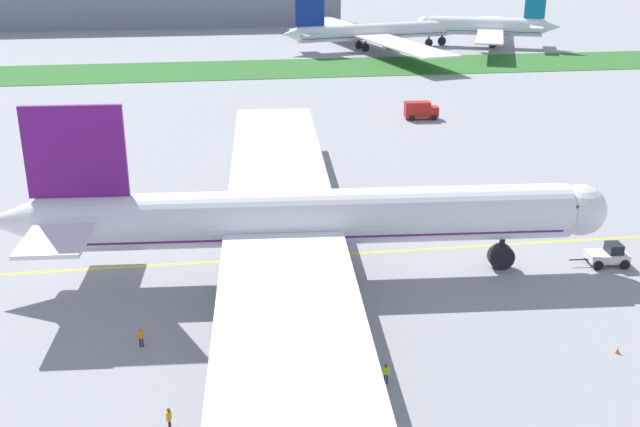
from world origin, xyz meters
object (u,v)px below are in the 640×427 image
object	(u,v)px
airliner_foreground	(299,219)
parked_airliner_far_right	(487,27)
ground_crew_marshaller_front	(386,372)
pushback_tug	(608,255)
ground_crew_wingwalker_port	(141,336)
service_truck_baggage_loader	(420,110)
parked_airliner_far_centre	(371,32)
ground_crew_wingwalker_starboard	(169,417)
traffic_cone_near_nose	(618,350)

from	to	relation	value
airliner_foreground	parked_airliner_far_right	size ratio (longest dim) A/B	1.63
ground_crew_marshaller_front	parked_airliner_far_right	distance (m)	161.77
pushback_tug	ground_crew_wingwalker_port	bearing A→B (deg)	-168.09
parked_airliner_far_right	service_truck_baggage_loader	bearing A→B (deg)	-117.02
ground_crew_wingwalker_port	ground_crew_marshaller_front	bearing A→B (deg)	-23.63
service_truck_baggage_loader	parked_airliner_far_right	distance (m)	84.23
ground_crew_marshaller_front	parked_airliner_far_centre	world-z (taller)	parked_airliner_far_centre
ground_crew_marshaller_front	ground_crew_wingwalker_starboard	world-z (taller)	ground_crew_wingwalker_starboard
parked_airliner_far_centre	parked_airliner_far_right	distance (m)	30.91
ground_crew_wingwalker_starboard	parked_airliner_far_right	size ratio (longest dim) A/B	0.03
service_truck_baggage_loader	parked_airliner_far_right	xyz separation A→B (m)	(38.24, 74.97, 3.52)
parked_airliner_far_right	ground_crew_wingwalker_port	bearing A→B (deg)	-118.85
traffic_cone_near_nose	airliner_foreground	bearing A→B (deg)	142.19
ground_crew_wingwalker_port	parked_airliner_far_right	bearing A→B (deg)	61.15
airliner_foreground	traffic_cone_near_nose	xyz separation A→B (m)	(21.88, -16.98, -5.17)
traffic_cone_near_nose	parked_airliner_far_right	size ratio (longest dim) A/B	0.01
parked_airliner_far_right	airliner_foreground	bearing A→B (deg)	-116.35
airliner_foreground	ground_crew_wingwalker_starboard	size ratio (longest dim) A/B	54.00
service_truck_baggage_loader	parked_airliner_far_centre	world-z (taller)	parked_airliner_far_centre
pushback_tug	ground_crew_wingwalker_port	size ratio (longest dim) A/B	3.53
parked_airliner_far_right	parked_airliner_far_centre	bearing A→B (deg)	-179.01
airliner_foreground	service_truck_baggage_loader	distance (m)	62.44
airliner_foreground	ground_crew_marshaller_front	distance (m)	19.38
ground_crew_wingwalker_port	ground_crew_wingwalker_starboard	bearing A→B (deg)	-76.80
service_truck_baggage_loader	parked_airliner_far_centre	distance (m)	74.85
parked_airliner_far_centre	traffic_cone_near_nose	bearing A→B (deg)	-94.73
pushback_tug	ground_crew_marshaller_front	distance (m)	30.01
traffic_cone_near_nose	service_truck_baggage_loader	size ratio (longest dim) A/B	0.10
airliner_foreground	ground_crew_marshaller_front	world-z (taller)	airliner_foreground
ground_crew_marshaller_front	service_truck_baggage_loader	bearing A→B (deg)	72.95
ground_crew_wingwalker_port	parked_airliner_far_right	distance (m)	162.39
ground_crew_marshaller_front	ground_crew_wingwalker_starboard	size ratio (longest dim) A/B	0.94
ground_crew_wingwalker_port	service_truck_baggage_loader	xyz separation A→B (m)	(40.11, 67.21, 0.60)
airliner_foreground	ground_crew_wingwalker_starboard	bearing A→B (deg)	-116.59
ground_crew_wingwalker_port	parked_airliner_far_centre	distance (m)	149.43
airliner_foreground	parked_airliner_far_right	bearing A→B (deg)	63.65
airliner_foreground	ground_crew_wingwalker_port	size ratio (longest dim) A/B	57.60
ground_crew_wingwalker_port	service_truck_baggage_loader	distance (m)	78.27
ground_crew_marshaller_front	airliner_foreground	bearing A→B (deg)	101.76
ground_crew_marshaller_front	parked_airliner_far_centre	xyz separation A→B (m)	(30.27, 149.17, 3.44)
airliner_foreground	ground_crew_wingwalker_starboard	xyz separation A→B (m)	(-10.83, -21.64, -4.44)
parked_airliner_far_right	ground_crew_marshaller_front	bearing A→B (deg)	-112.22
ground_crew_wingwalker_port	service_truck_baggage_loader	bearing A→B (deg)	59.18
airliner_foreground	parked_airliner_far_right	world-z (taller)	airliner_foreground
pushback_tug	airliner_foreground	bearing A→B (deg)	176.01
pushback_tug	ground_crew_wingwalker_starboard	bearing A→B (deg)	-153.75
pushback_tug	traffic_cone_near_nose	xyz separation A→B (m)	(-7.07, -14.96, -0.68)
ground_crew_wingwalker_port	ground_crew_wingwalker_starboard	size ratio (longest dim) A/B	0.94
ground_crew_wingwalker_starboard	parked_airliner_far_centre	world-z (taller)	parked_airliner_far_centre
traffic_cone_near_nose	parked_airliner_far_right	xyz separation A→B (m)	(43.12, 148.23, 4.78)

